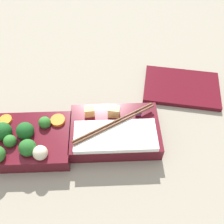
{
  "coord_description": "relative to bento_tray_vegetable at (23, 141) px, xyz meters",
  "views": [
    {
      "loc": [
        0.09,
        -0.32,
        0.51
      ],
      "look_at": [
        0.1,
        0.05,
        0.04
      ],
      "focal_mm": 42.0,
      "sensor_mm": 36.0,
      "label": 1
    }
  ],
  "objects": [
    {
      "name": "bento_tray_rice",
      "position": [
        0.2,
        0.02,
        -0.0
      ],
      "size": [
        0.2,
        0.13,
        0.06
      ],
      "color": "#510F19",
      "rests_on": "ground_plane"
    },
    {
      "name": "bento_tray_vegetable",
      "position": [
        0.0,
        0.0,
        0.0
      ],
      "size": [
        0.2,
        0.13,
        0.07
      ],
      "color": "#510F19",
      "rests_on": "ground_plane"
    },
    {
      "name": "ground_plane",
      "position": [
        0.1,
        0.01,
        -0.03
      ],
      "size": [
        3.0,
        3.0,
        0.0
      ],
      "primitive_type": "plane",
      "color": "gray"
    },
    {
      "name": "bento_lid",
      "position": [
        0.39,
        0.16,
        -0.02
      ],
      "size": [
        0.22,
        0.17,
        0.01
      ],
      "primitive_type": "cube",
      "rotation": [
        0.0,
        0.0,
        -0.2
      ],
      "color": "#510F19",
      "rests_on": "ground_plane"
    }
  ]
}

